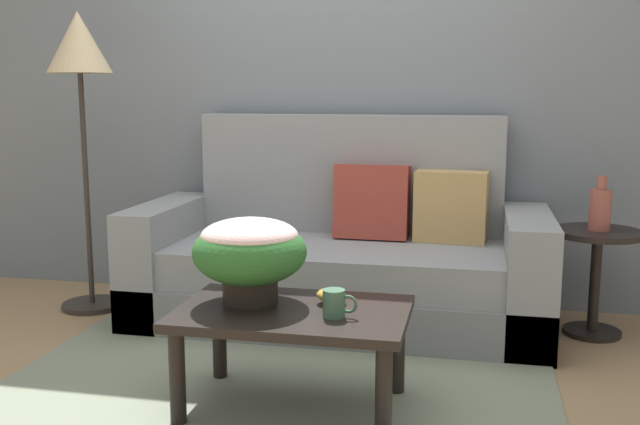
{
  "coord_description": "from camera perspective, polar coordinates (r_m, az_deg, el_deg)",
  "views": [
    {
      "loc": [
        0.8,
        -3.02,
        1.25
      ],
      "look_at": [
        0.11,
        0.17,
        0.7
      ],
      "focal_mm": 41.12,
      "sensor_mm": 36.0,
      "label": 1
    }
  ],
  "objects": [
    {
      "name": "table_vase",
      "position": [
        3.92,
        20.96,
        0.32
      ],
      "size": [
        0.11,
        0.11,
        0.27
      ],
      "color": "#934C42",
      "rests_on": "side_table"
    },
    {
      "name": "floor_lamp",
      "position": [
        4.29,
        -18.19,
        10.69
      ],
      "size": [
        0.35,
        0.35,
        1.67
      ],
      "color": "#2D2823",
      "rests_on": "ground"
    },
    {
      "name": "area_rug",
      "position": [
        3.32,
        -2.73,
        -12.36
      ],
      "size": [
        2.33,
        1.79,
        0.01
      ],
      "primitive_type": "cube",
      "color": "gray",
      "rests_on": "ground"
    },
    {
      "name": "potted_plant",
      "position": [
        2.9,
        -5.49,
        -2.96
      ],
      "size": [
        0.45,
        0.45,
        0.34
      ],
      "color": "black",
      "rests_on": "coffee_table"
    },
    {
      "name": "coffee_table",
      "position": [
        2.87,
        -2.14,
        -8.71
      ],
      "size": [
        0.89,
        0.58,
        0.41
      ],
      "color": "black",
      "rests_on": "ground"
    },
    {
      "name": "snack_bowl",
      "position": [
        2.91,
        0.87,
        -6.45
      ],
      "size": [
        0.12,
        0.12,
        0.06
      ],
      "color": "gold",
      "rests_on": "coffee_table"
    },
    {
      "name": "ground_plane",
      "position": [
        3.37,
        -2.53,
        -12.16
      ],
      "size": [
        14.0,
        14.0,
        0.0
      ],
      "primitive_type": "plane",
      "color": "#997A56"
    },
    {
      "name": "wall_back",
      "position": [
        4.36,
        1.58,
        11.04
      ],
      "size": [
        6.4,
        0.12,
        2.72
      ],
      "primitive_type": "cube",
      "color": "slate",
      "rests_on": "ground"
    },
    {
      "name": "coffee_mug",
      "position": [
        2.74,
        1.17,
        -7.08
      ],
      "size": [
        0.13,
        0.08,
        0.1
      ],
      "color": "#3D664C",
      "rests_on": "coffee_table"
    },
    {
      "name": "side_table",
      "position": [
        3.97,
        20.7,
        -3.68
      ],
      "size": [
        0.44,
        0.44,
        0.55
      ],
      "color": "black",
      "rests_on": "ground"
    },
    {
      "name": "couch",
      "position": [
        3.98,
        1.8,
        -3.8
      ],
      "size": [
        2.18,
        0.89,
        1.1
      ],
      "color": "slate",
      "rests_on": "ground"
    }
  ]
}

